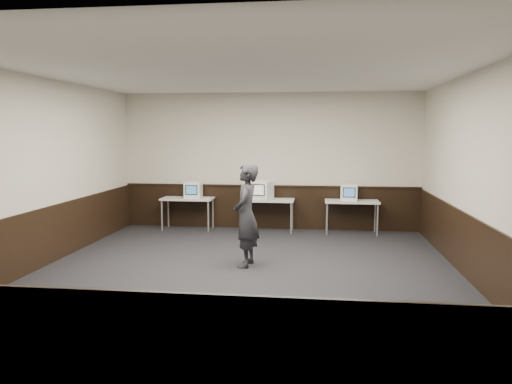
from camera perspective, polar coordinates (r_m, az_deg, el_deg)
floor at (r=8.11m, az=-1.28°, el=-9.43°), size 8.00×8.00×0.00m
ceiling at (r=7.85m, az=-1.34°, el=13.63°), size 8.00×8.00×0.00m
back_wall at (r=11.78m, az=1.58°, el=3.53°), size 7.00×0.00×7.00m
front_wall at (r=3.94m, az=-9.99°, el=-2.97°), size 7.00×0.00×7.00m
left_wall at (r=9.03m, az=-23.87°, el=1.98°), size 0.00×8.00×8.00m
right_wall at (r=8.08m, az=24.07°, el=1.48°), size 0.00×8.00×8.00m
wainscot_back at (r=11.87m, az=1.56°, el=-1.78°), size 6.98×0.04×1.00m
wainscot_front at (r=4.28m, az=-9.59°, el=-17.61°), size 6.98×0.04×1.00m
wainscot_left at (r=9.16m, az=-23.44°, el=-4.89°), size 0.04×7.98×1.00m
wainscot_right at (r=8.24m, az=23.57°, el=-6.15°), size 0.04×7.98×1.00m
wainscot_rail at (r=11.79m, az=1.56°, el=0.70°), size 6.98×0.06×0.04m
desk_left at (r=11.82m, az=-7.83°, el=-1.01°), size 1.20×0.60×0.75m
desk_center at (r=11.47m, az=1.37°, el=-1.18°), size 1.20×0.60×0.75m
desk_right at (r=11.44m, az=10.89°, el=-1.32°), size 1.20×0.60×0.75m
emac_left at (r=11.75m, az=-7.18°, el=0.24°), size 0.39×0.42×0.38m
emac_center at (r=11.40m, az=0.67°, el=0.24°), size 0.54×0.56×0.44m
emac_right at (r=11.43m, az=10.56°, el=-0.03°), size 0.38×0.41×0.37m
person at (r=8.45m, az=-1.13°, el=-2.67°), size 0.46×0.67×1.75m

